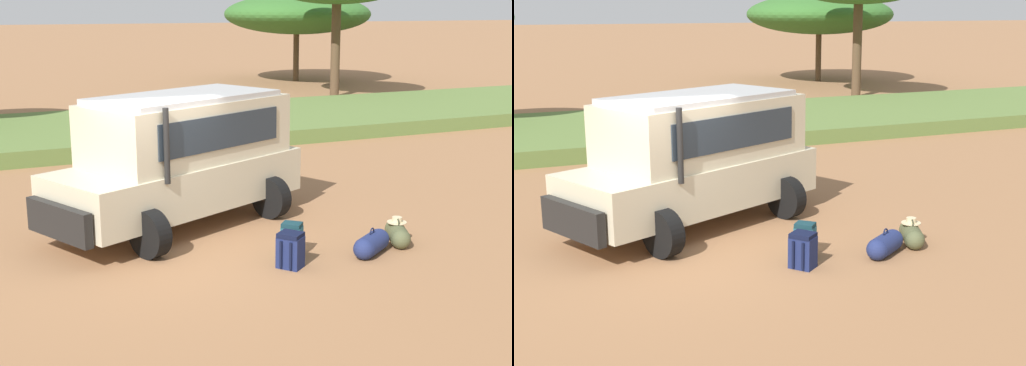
% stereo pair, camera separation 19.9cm
% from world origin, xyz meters
% --- Properties ---
extents(ground_plane, '(320.00, 320.00, 0.00)m').
position_xyz_m(ground_plane, '(0.00, 0.00, 0.00)').
color(ground_plane, '#936642').
extents(grass_bank, '(120.00, 7.00, 0.44)m').
position_xyz_m(grass_bank, '(0.00, 11.11, 0.22)').
color(grass_bank, '#5B7538').
rests_on(grass_bank, ground_plane).
extents(safari_vehicle, '(5.37, 3.86, 2.44)m').
position_xyz_m(safari_vehicle, '(0.69, 1.47, 1.29)').
color(safari_vehicle, beige).
rests_on(safari_vehicle, ground_plane).
extents(backpack_beside_front_wheel, '(0.43, 0.43, 0.56)m').
position_xyz_m(backpack_beside_front_wheel, '(1.75, -0.94, 0.27)').
color(backpack_beside_front_wheel, '#235B6B').
rests_on(backpack_beside_front_wheel, ground_plane).
extents(backpack_cluster_center, '(0.50, 0.49, 0.57)m').
position_xyz_m(backpack_cluster_center, '(1.50, -1.42, 0.28)').
color(backpack_cluster_center, navy).
rests_on(backpack_cluster_center, ground_plane).
extents(duffel_bag_low_black_case, '(0.57, 0.87, 0.44)m').
position_xyz_m(duffel_bag_low_black_case, '(3.71, -1.12, 0.18)').
color(duffel_bag_low_black_case, '#4C5133').
rests_on(duffel_bag_low_black_case, ground_plane).
extents(duffel_bag_soft_canvas, '(0.86, 0.69, 0.46)m').
position_xyz_m(duffel_bag_soft_canvas, '(2.99, -1.42, 0.18)').
color(duffel_bag_soft_canvas, navy).
rests_on(duffel_bag_soft_canvas, ground_plane).
extents(acacia_tree_right_mid, '(7.73, 8.43, 4.64)m').
position_xyz_m(acacia_tree_right_mid, '(14.71, 24.23, 3.58)').
color(acacia_tree_right_mid, brown).
rests_on(acacia_tree_right_mid, ground_plane).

